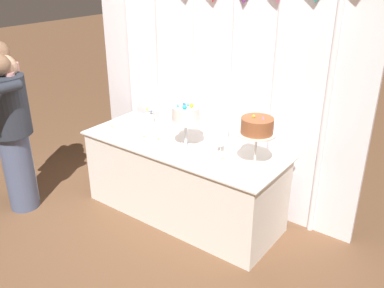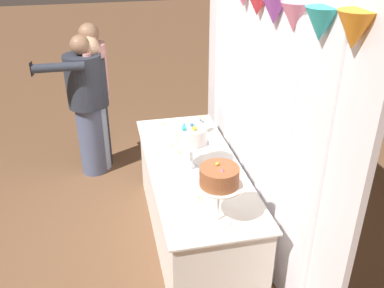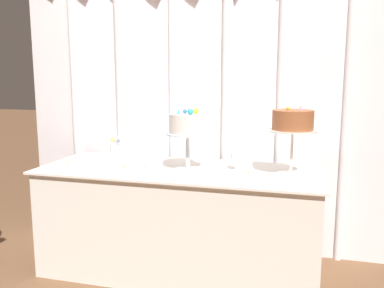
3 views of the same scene
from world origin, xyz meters
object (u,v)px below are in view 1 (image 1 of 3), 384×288
at_px(flower_vase, 150,117).
at_px(tealight_near_left, 144,138).
at_px(cake_table, 183,180).
at_px(guest_girl_blue_dress, 11,130).
at_px(tealight_far_left, 112,128).
at_px(guest_man_pink_jacket, 15,125).
at_px(tealight_near_right, 158,140).
at_px(guest_man_dark_suit, 10,117).
at_px(cake_display_nearleft, 186,116).
at_px(cake_display_nearright, 257,128).
at_px(tealight_far_right, 223,160).
at_px(wine_glass, 221,142).

bearing_deg(flower_vase, tealight_near_left, -56.31).
relative_size(cake_table, guest_girl_blue_dress, 1.25).
relative_size(tealight_far_left, guest_man_pink_jacket, 0.03).
bearing_deg(cake_table, tealight_far_left, -170.92).
xyz_separation_m(tealight_near_right, guest_man_dark_suit, (-1.27, -0.66, 0.14)).
bearing_deg(cake_display_nearleft, tealight_near_left, -167.91).
bearing_deg(cake_display_nearright, tealight_far_right, -164.93).
relative_size(cake_display_nearleft, tealight_far_left, 9.44).
bearing_deg(cake_display_nearleft, guest_girl_blue_dress, -150.25).
bearing_deg(tealight_near_right, wine_glass, 11.88).
height_order(wine_glass, tealight_near_right, wine_glass).
xyz_separation_m(tealight_near_left, guest_man_pink_jacket, (-1.05, -0.63, 0.08)).
distance_m(tealight_near_left, guest_man_dark_suit, 1.29).
height_order(tealight_far_left, guest_man_dark_suit, guest_man_dark_suit).
bearing_deg(guest_man_pink_jacket, tealight_near_left, 31.02).
bearing_deg(tealight_near_left, tealight_near_right, 16.82).
distance_m(tealight_far_left, tealight_far_right, 1.25).
height_order(wine_glass, guest_man_dark_suit, guest_man_dark_suit).
height_order(cake_display_nearleft, tealight_far_right, cake_display_nearleft).
height_order(cake_display_nearright, tealight_near_right, cake_display_nearright).
bearing_deg(tealight_near_right, guest_girl_blue_dress, -146.13).
bearing_deg(tealight_near_right, tealight_far_right, 0.99).
distance_m(cake_display_nearleft, wine_glass, 0.37).
height_order(cake_table, tealight_far_right, tealight_far_right).
xyz_separation_m(tealight_near_right, guest_man_pink_jacket, (-1.18, -0.67, 0.08)).
xyz_separation_m(tealight_near_left, guest_girl_blue_dress, (-0.99, -0.71, 0.07)).
distance_m(cake_display_nearright, guest_girl_blue_dress, 2.24).
height_order(cake_display_nearright, guest_man_dark_suit, guest_man_dark_suit).
distance_m(flower_vase, tealight_near_right, 0.45).
xyz_separation_m(cake_table, cake_display_nearright, (0.73, -0.00, 0.69)).
height_order(flower_vase, tealight_near_right, flower_vase).
bearing_deg(guest_girl_blue_dress, guest_man_dark_suit, 145.55).
xyz_separation_m(cake_table, guest_man_dark_suit, (-1.47, -0.74, 0.51)).
distance_m(guest_girl_blue_dress, guest_man_dark_suit, 0.18).
height_order(flower_vase, tealight_near_left, flower_vase).
height_order(cake_table, wine_glass, wine_glass).
bearing_deg(guest_man_dark_suit, flower_vase, 45.31).
bearing_deg(tealight_far_right, cake_table, 171.42).
bearing_deg(guest_man_dark_suit, tealight_near_right, 27.43).
distance_m(tealight_far_right, guest_man_dark_suit, 2.07).
bearing_deg(guest_girl_blue_dress, cake_table, 32.14).
bearing_deg(tealight_near_left, flower_vase, 123.69).
height_order(cake_display_nearleft, tealight_far_left, cake_display_nearleft).
distance_m(cake_table, tealight_far_left, 0.86).
xyz_separation_m(tealight_near_right, guest_girl_blue_dress, (-1.12, -0.75, 0.08)).
bearing_deg(guest_man_pink_jacket, cake_display_nearleft, 26.17).
distance_m(wine_glass, guest_girl_blue_dress, 1.92).
distance_m(tealight_near_right, tealight_far_right, 0.69).
distance_m(cake_display_nearleft, tealight_near_right, 0.40).
bearing_deg(cake_table, guest_man_pink_jacket, -151.56).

